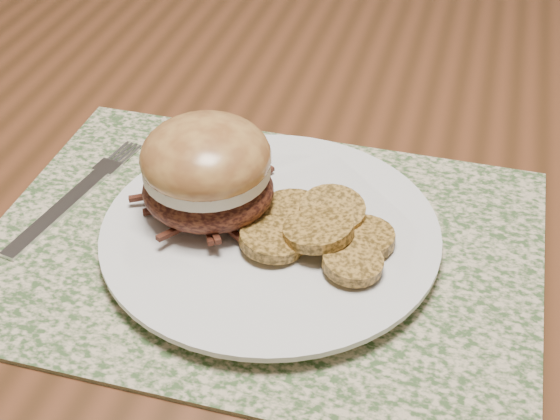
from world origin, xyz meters
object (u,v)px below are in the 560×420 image
object	(u,v)px
dining_table	(512,215)
dinner_plate	(270,235)
pork_sandwich	(207,171)
fork	(77,195)

from	to	relation	value
dining_table	dinner_plate	bearing A→B (deg)	-135.07
dining_table	dinner_plate	world-z (taller)	dinner_plate
pork_sandwich	fork	distance (m)	0.14
dinner_plate	pork_sandwich	size ratio (longest dim) A/B	2.17
dinner_plate	pork_sandwich	world-z (taller)	pork_sandwich
pork_sandwich	fork	xyz separation A→B (m)	(-0.13, 0.01, -0.05)
dining_table	pork_sandwich	world-z (taller)	pork_sandwich
dinner_plate	pork_sandwich	xyz separation A→B (m)	(-0.06, 0.01, 0.05)
dining_table	pork_sandwich	bearing A→B (deg)	-143.16
pork_sandwich	fork	size ratio (longest dim) A/B	0.66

